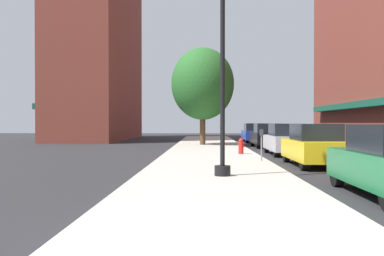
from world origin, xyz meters
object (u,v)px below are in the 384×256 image
at_px(lamppost, 223,72).
at_px(fire_hydrant, 241,146).
at_px(car_blue, 254,133).
at_px(parking_meter_near, 261,141).
at_px(car_silver, 286,140).
at_px(tree_near, 203,84).
at_px(car_black, 266,136).
at_px(car_yellow, 314,146).

height_order(lamppost, fire_hydrant, lamppost).
height_order(lamppost, car_blue, lamppost).
relative_size(lamppost, car_blue, 1.37).
xyz_separation_m(parking_meter_near, car_silver, (1.95, 4.89, -0.14)).
xyz_separation_m(tree_near, car_blue, (4.42, 6.16, -3.70)).
xyz_separation_m(lamppost, car_black, (3.77, 16.69, -2.39)).
xyz_separation_m(car_yellow, car_blue, (0.00, 20.05, 0.00)).
bearing_deg(tree_near, car_yellow, -72.34).
height_order(car_yellow, car_blue, same).
height_order(fire_hydrant, parking_meter_near, parking_meter_near).
bearing_deg(car_silver, car_yellow, -90.13).
height_order(tree_near, car_black, tree_near).
bearing_deg(car_blue, fire_hydrant, -99.03).
height_order(fire_hydrant, tree_near, tree_near).
height_order(lamppost, car_silver, lamppost).
height_order(lamppost, car_black, lamppost).
relative_size(tree_near, car_black, 1.63).
height_order(fire_hydrant, car_blue, car_blue).
bearing_deg(fire_hydrant, car_black, 72.67).
relative_size(fire_hydrant, car_silver, 0.18).
xyz_separation_m(lamppost, fire_hydrant, (1.33, 8.85, -2.68)).
bearing_deg(car_yellow, tree_near, 107.14).
bearing_deg(tree_near, car_silver, -61.53).
bearing_deg(fire_hydrant, lamppost, -98.52).
bearing_deg(car_yellow, car_blue, 89.48).
relative_size(parking_meter_near, car_black, 0.30).
bearing_deg(car_yellow, car_silver, 89.48).
xyz_separation_m(tree_near, car_yellow, (4.42, -13.89, -3.70)).
bearing_deg(fire_hydrant, tree_near, 102.30).
height_order(lamppost, car_yellow, lamppost).
relative_size(fire_hydrant, car_blue, 0.18).
relative_size(tree_near, car_silver, 1.63).
relative_size(lamppost, fire_hydrant, 7.47).
xyz_separation_m(parking_meter_near, car_yellow, (1.95, -0.85, -0.14)).
distance_m(tree_near, car_black, 5.90).
height_order(tree_near, car_blue, tree_near).
bearing_deg(car_black, tree_near, 163.89).
xyz_separation_m(lamppost, tree_near, (-0.65, 17.93, 1.31)).
height_order(parking_meter_near, car_black, car_black).
bearing_deg(car_blue, car_silver, -89.91).
height_order(parking_meter_near, car_silver, car_silver).
distance_m(fire_hydrant, tree_near, 10.11).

